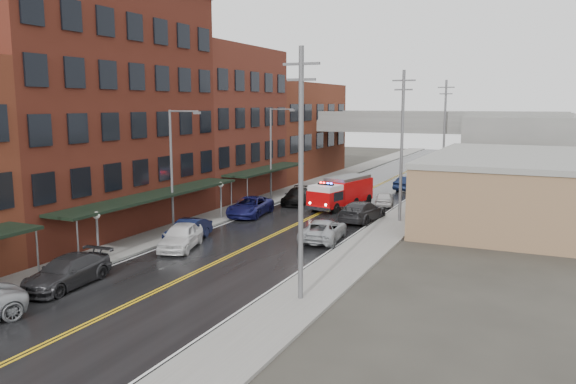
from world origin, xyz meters
The scene contains 30 objects.
road centered at (0.00, 30.00, 0.01)m, with size 11.00×160.00×0.02m, color black.
sidewalk_left centered at (-7.30, 30.00, 0.07)m, with size 3.00×160.00×0.15m, color slate.
sidewalk_right centered at (7.30, 30.00, 0.07)m, with size 3.00×160.00×0.15m, color slate.
curb_left centered at (-5.65, 30.00, 0.07)m, with size 0.30×160.00×0.15m, color gray.
curb_right centered at (5.65, 30.00, 0.07)m, with size 0.30×160.00×0.15m, color gray.
brick_building_b centered at (-13.30, 23.00, 9.00)m, with size 9.00×20.00×18.00m, color #532016.
brick_building_c centered at (-13.30, 40.50, 7.50)m, with size 9.00×15.00×15.00m, color #5A291B.
brick_building_far centered at (-13.30, 58.00, 6.00)m, with size 9.00×20.00×12.00m, color brown.
tan_building centered at (16.00, 40.00, 2.50)m, with size 14.00×22.00×5.00m, color #8C6E4B.
right_far_block centered at (18.00, 70.00, 4.00)m, with size 18.00×30.00×8.00m, color slate.
awning_1 centered at (-7.49, 23.00, 2.99)m, with size 2.60×18.00×3.09m.
awning_2 centered at (-7.49, 40.50, 2.99)m, with size 2.60×13.00×3.09m.
globe_lamp_1 centered at (-6.40, 16.00, 2.31)m, with size 0.44×0.44×3.12m.
globe_lamp_2 centered at (-6.40, 30.00, 2.31)m, with size 0.44×0.44×3.12m.
street_lamp_1 centered at (-6.55, 24.00, 5.19)m, with size 2.64×0.22×9.00m.
street_lamp_2 centered at (-6.55, 40.00, 5.19)m, with size 2.64×0.22×9.00m.
utility_pole_0 centered at (7.20, 15.00, 6.31)m, with size 1.80×0.24×12.00m.
utility_pole_1 centered at (7.20, 35.00, 6.31)m, with size 1.80×0.24×12.00m.
utility_pole_2 centered at (7.20, 55.00, 6.31)m, with size 1.80×0.24×12.00m.
overpass centered at (0.00, 62.00, 5.99)m, with size 40.00×10.00×7.50m.
fire_truck centered at (0.79, 39.06, 1.51)m, with size 4.29×7.98×2.79m.
parked_car_left_3 centered at (-4.73, 11.97, 0.78)m, with size 2.18×5.36×1.56m, color #29292C.
parked_car_left_4 centered at (-3.85, 20.77, 0.84)m, with size 1.98×4.92×1.68m, color white.
parked_car_left_5 centered at (-4.69, 22.80, 0.73)m, with size 1.55×4.45×1.47m, color black.
parked_car_left_6 centered at (-5.00, 32.38, 0.79)m, with size 2.63×5.70×1.59m, color #151752.
parked_car_left_7 centered at (-3.66, 39.20, 0.74)m, with size 2.08×5.12×1.48m, color black.
parked_car_right_0 centered at (3.84, 26.76, 0.75)m, with size 2.48×5.39×1.50m, color #9A9EA2.
parked_car_right_1 centered at (4.32, 34.20, 0.83)m, with size 2.32×5.71×1.66m, color #28282B.
parked_car_right_2 centered at (4.14, 41.80, 0.68)m, with size 1.60×3.99×1.36m, color #BBBBBB.
parked_car_right_3 centered at (4.21, 52.20, 0.77)m, with size 1.63×4.68×1.54m, color black.
Camera 1 is at (17.48, -8.81, 9.41)m, focal length 35.00 mm.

